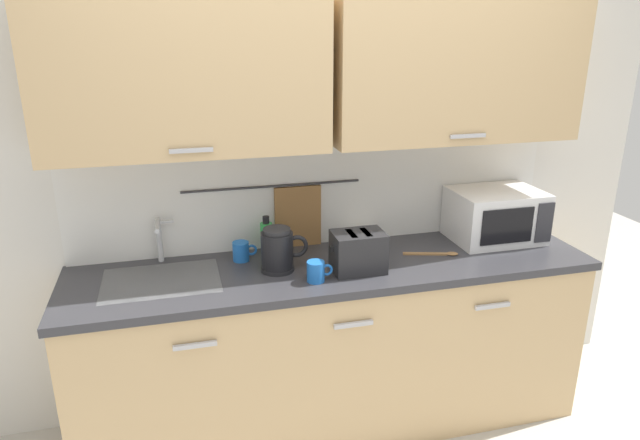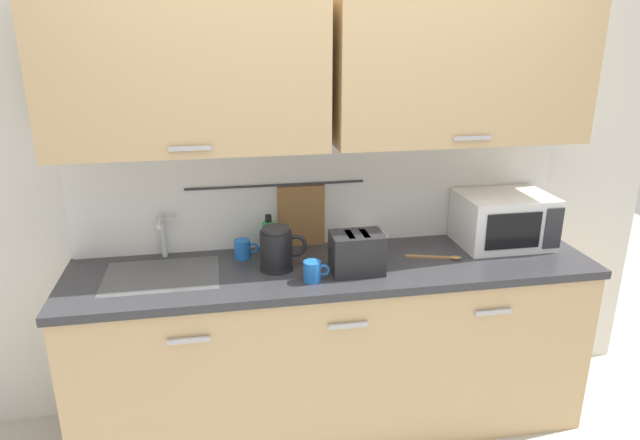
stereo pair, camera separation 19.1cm
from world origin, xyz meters
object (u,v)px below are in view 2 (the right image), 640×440
(toaster, at_px, (357,253))
(wooden_spoon, at_px, (440,257))
(mug_near_sink, at_px, (243,249))
(microwave, at_px, (504,220))
(mug_by_kettle, at_px, (313,271))
(dish_soap_bottle, at_px, (269,236))
(mixing_bowl, at_px, (367,240))
(electric_kettle, at_px, (277,249))

(toaster, distance_m, wooden_spoon, 0.46)
(mug_near_sink, bearing_deg, microwave, -2.12)
(mug_by_kettle, relative_size, wooden_spoon, 0.44)
(dish_soap_bottle, distance_m, toaster, 0.50)
(mixing_bowl, bearing_deg, mug_near_sink, -178.88)
(dish_soap_bottle, xyz_separation_m, mug_by_kettle, (0.16, -0.38, -0.04))
(dish_soap_bottle, relative_size, mixing_bowl, 0.92)
(mug_near_sink, relative_size, toaster, 0.47)
(dish_soap_bottle, distance_m, wooden_spoon, 0.86)
(mug_near_sink, distance_m, toaster, 0.58)
(mug_by_kettle, height_order, wooden_spoon, mug_by_kettle)
(toaster, bearing_deg, wooden_spoon, 10.42)
(electric_kettle, relative_size, mug_by_kettle, 1.89)
(mug_near_sink, bearing_deg, mixing_bowl, 1.12)
(electric_kettle, height_order, toaster, electric_kettle)
(electric_kettle, bearing_deg, wooden_spoon, -1.29)
(microwave, xyz_separation_m, toaster, (-0.84, -0.21, -0.04))
(microwave, bearing_deg, dish_soap_bottle, 174.76)
(toaster, xyz_separation_m, wooden_spoon, (0.45, 0.08, -0.09))
(mug_near_sink, height_order, wooden_spoon, mug_near_sink)
(wooden_spoon, bearing_deg, electric_kettle, 178.71)
(dish_soap_bottle, distance_m, mixing_bowl, 0.51)
(mixing_bowl, relative_size, toaster, 0.84)
(mug_near_sink, bearing_deg, wooden_spoon, -10.58)
(microwave, bearing_deg, toaster, -165.80)
(toaster, relative_size, wooden_spoon, 0.94)
(mug_near_sink, xyz_separation_m, wooden_spoon, (0.96, -0.18, -0.04))
(electric_kettle, xyz_separation_m, dish_soap_bottle, (-0.02, 0.22, -0.01))
(mug_near_sink, bearing_deg, toaster, -27.05)
(microwave, relative_size, mug_by_kettle, 3.83)
(dish_soap_bottle, bearing_deg, mixing_bowl, -5.57)
(electric_kettle, xyz_separation_m, mixing_bowl, (0.48, 0.17, -0.06))
(microwave, bearing_deg, mug_by_kettle, -165.42)
(dish_soap_bottle, xyz_separation_m, wooden_spoon, (0.82, -0.24, -0.08))
(toaster, distance_m, mug_by_kettle, 0.23)
(mug_by_kettle, bearing_deg, wooden_spoon, 12.27)
(microwave, relative_size, electric_kettle, 2.03)
(mug_near_sink, height_order, mug_by_kettle, same)
(microwave, relative_size, toaster, 1.80)
(dish_soap_bottle, bearing_deg, microwave, -5.24)
(dish_soap_bottle, height_order, toaster, dish_soap_bottle)
(wooden_spoon, bearing_deg, mixing_bowl, 149.30)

